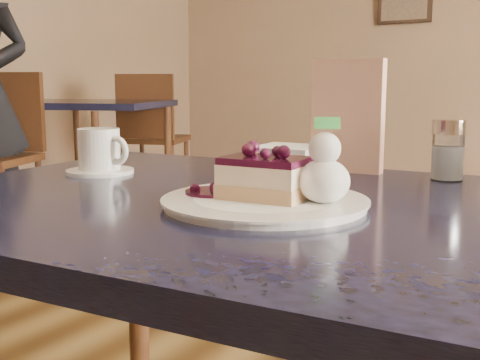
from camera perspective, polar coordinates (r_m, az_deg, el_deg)
The scene contains 10 objects.
main_table at distance 0.97m, azimuth 3.69°, elevation -6.73°, with size 1.31×0.92×0.78m.
dessert_plate at distance 0.90m, azimuth 2.36°, elevation -2.15°, with size 0.30×0.30×0.01m, color white.
cheesecake_slice at distance 0.89m, azimuth 2.38°, elevation 0.17°, with size 0.13×0.10×0.06m.
whipped_cream at distance 0.87m, azimuth 7.97°, elevation -0.10°, with size 0.08×0.08×0.07m.
berry_sauce at distance 0.94m, azimuth -2.68°, elevation -1.16°, with size 0.08×0.08×0.01m, color black.
coffee_set at distance 1.25m, azimuth -13.10°, elevation 2.48°, with size 0.15×0.14×0.09m.
menu_card at distance 1.26m, azimuth 10.17°, elevation 5.99°, with size 0.15×0.03×0.23m, color beige.
sugar_shaker at distance 1.19m, azimuth 19.13°, elevation 2.76°, with size 0.06×0.06×0.12m.
napkin_stack at distance 1.26m, azimuth 4.63°, elevation 2.07°, with size 0.13×0.13×0.05m, color white.
bg_table_far_left at distance 4.52m, azimuth -14.22°, elevation -2.36°, with size 1.35×2.02×1.35m.
Camera 1 is at (0.24, -0.67, 0.97)m, focal length 45.00 mm.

